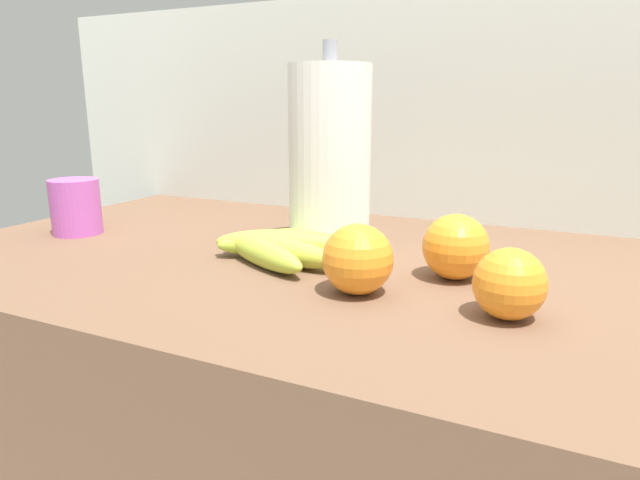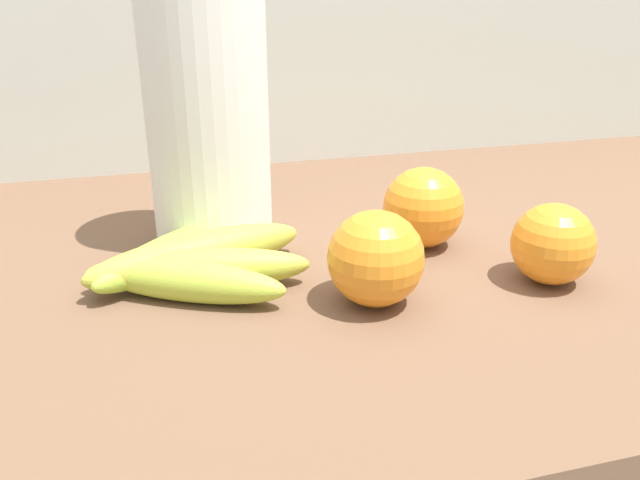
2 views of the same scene
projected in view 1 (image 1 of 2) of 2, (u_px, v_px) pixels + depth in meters
wall_back at (510, 362)px, 1.03m from camera, size 1.97×0.06×1.30m
banana_bunch at (281, 247)px, 0.74m from camera, size 0.20×0.19×0.04m
orange_center at (358, 259)px, 0.61m from camera, size 0.08×0.08×0.08m
orange_far_right at (510, 284)px, 0.54m from camera, size 0.07×0.07×0.07m
orange_back_right at (456, 247)px, 0.66m from camera, size 0.08×0.08×0.08m
paper_towel_roll at (330, 159)px, 0.78m from camera, size 0.11×0.11×0.29m
mug at (76, 207)px, 0.89m from camera, size 0.08×0.08×0.09m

